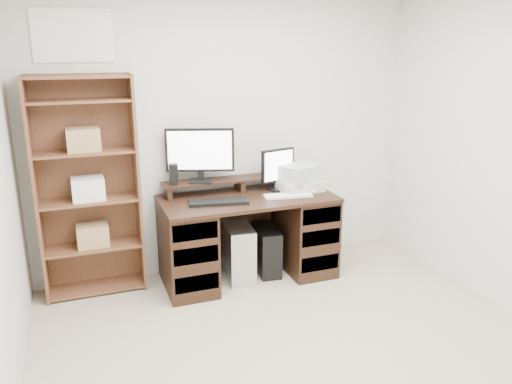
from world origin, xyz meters
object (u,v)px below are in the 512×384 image
desk (248,236)px  bookshelf (88,186)px  printer (300,186)px  tower_silver (238,251)px  monitor_wide (200,152)px  tower_black (267,250)px  monitor_small (278,168)px

desk → bookshelf: size_ratio=0.83×
desk → printer: size_ratio=4.03×
printer → tower_silver: printer is taller
desk → monitor_wide: 0.85m
desk → monitor_wide: monitor_wide is taller
tower_silver → monitor_wide: bearing=154.2°
tower_black → monitor_wide: bearing=170.3°
tower_silver → tower_black: (0.28, 0.01, -0.03)m
tower_silver → tower_black: tower_silver is taller
monitor_small → bookshelf: bookshelf is taller
printer → tower_black: bearing=168.8°
monitor_wide → printer: monitor_wide is taller
printer → tower_silver: (-0.59, 0.01, -0.55)m
monitor_wide → monitor_small: bearing=11.0°
tower_silver → bookshelf: bearing=177.5°
tower_black → tower_silver: bearing=-171.3°
monitor_wide → printer: 0.95m
desk → monitor_small: bearing=19.4°
printer → tower_silver: 0.81m
monitor_wide → tower_silver: bearing=-14.4°
desk → tower_black: size_ratio=3.39×
bookshelf → tower_black: bearing=-6.9°
desk → printer: bearing=1.2°
tower_black → monitor_small: bearing=38.5°
monitor_small → tower_silver: monitor_small is taller
monitor_small → printer: 0.26m
monitor_wide → tower_black: 1.09m
printer → tower_black: 0.66m
tower_silver → bookshelf: 1.40m
monitor_wide → tower_black: bearing=1.1°
tower_silver → printer: bearing=4.9°
printer → bookshelf: (-1.80, 0.20, 0.12)m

